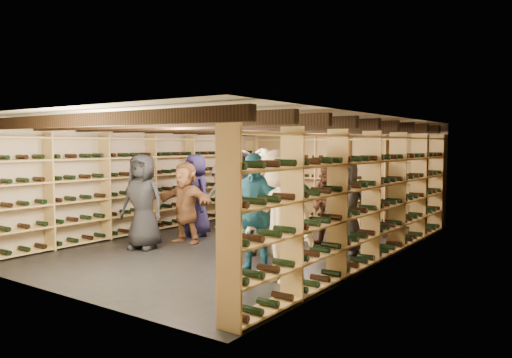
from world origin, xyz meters
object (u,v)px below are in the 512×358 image
object	(u,v)px
crate_stack_left	(242,215)
person_3	(280,216)
person_7	(261,194)
crate_stack_right	(354,225)
person_8	(329,203)
person_11	(270,207)
person_0	(143,202)
person_5	(186,203)
person_10	(294,200)
person_1	(242,199)
person_9	(221,196)
person_12	(346,206)
crate_loose	(371,232)
person_6	(196,195)
person_2	(267,215)
person_4	(254,214)

from	to	relation	value
crate_stack_left	person_3	distance (m)	4.42
person_7	crate_stack_right	bearing A→B (deg)	74.21
crate_stack_right	person_8	distance (m)	1.89
person_7	person_11	xyz separation A→B (m)	(0.43, -0.34, -0.18)
person_0	crate_stack_left	bearing A→B (deg)	70.42
person_5	person_10	bearing A→B (deg)	53.20
person_1	person_9	bearing A→B (deg)	141.04
person_5	person_12	bearing A→B (deg)	16.63
crate_loose	person_7	distance (m)	2.52
crate_stack_right	crate_loose	bearing A→B (deg)	-20.73
crate_stack_left	crate_loose	size ratio (longest dim) A/B	1.36
person_6	person_3	bearing A→B (deg)	-14.62
crate_loose	person_2	size ratio (longest dim) A/B	0.34
person_12	person_5	bearing A→B (deg)	-166.91
person_11	person_12	bearing A→B (deg)	-8.05
crate_loose	person_8	world-z (taller)	person_8
crate_stack_right	person_5	size ratio (longest dim) A/B	0.35
person_7	person_9	xyz separation A→B (m)	(-1.58, 0.64, -0.19)
person_2	person_7	bearing A→B (deg)	103.34
crate_stack_right	person_7	world-z (taller)	person_7
person_12	person_4	bearing A→B (deg)	-107.96
crate_stack_left	person_1	xyz separation A→B (m)	(1.12, -1.52, 0.57)
person_11	person_6	bearing A→B (deg)	168.14
crate_stack_left	crate_stack_right	bearing A→B (deg)	26.71
person_0	person_9	world-z (taller)	person_0
person_0	person_10	distance (m)	3.17
crate_stack_right	person_1	distance (m)	2.96
crate_loose	person_2	bearing A→B (deg)	-102.90
person_10	person_2	bearing A→B (deg)	-91.08
person_6	person_10	size ratio (longest dim) A/B	1.15
person_0	person_1	xyz separation A→B (m)	(1.37, 1.22, 0.03)
person_8	person_4	bearing A→B (deg)	-87.48
crate_loose	person_4	world-z (taller)	person_4
crate_loose	person_3	xyz separation A→B (m)	(0.31, -4.12, 0.84)
person_4	person_6	bearing A→B (deg)	140.92
person_5	person_9	world-z (taller)	person_5
person_12	person_7	bearing A→B (deg)	170.32
crate_loose	person_0	distance (m)	4.79
person_5	person_12	distance (m)	3.11
person_4	person_9	distance (m)	4.22
crate_stack_left	person_9	distance (m)	0.68
person_2	person_8	bearing A→B (deg)	46.26
crate_stack_left	person_4	distance (m)	3.97
person_3	person_5	world-z (taller)	person_3
person_9	person_12	distance (m)	3.60
person_1	person_4	xyz separation A→B (m)	(1.36, -1.53, -0.00)
person_6	person_10	bearing A→B (deg)	51.58
person_0	person_1	size ratio (longest dim) A/B	0.97
crate_stack_left	crate_loose	xyz separation A→B (m)	(2.70, 0.94, -0.25)
person_0	person_7	size ratio (longest dim) A/B	0.95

